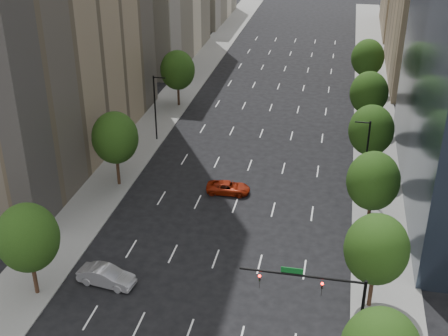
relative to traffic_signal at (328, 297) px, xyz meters
The scene contains 15 objects.
sidewalk_left 40.05m from the traffic_signal, 130.94° to the left, with size 6.00×200.00×0.15m, color slate.
sidewalk_right 30.84m from the traffic_signal, 80.59° to the left, with size 6.00×200.00×0.15m, color slate.
tree_right_1 6.96m from the traffic_signal, 59.96° to the left, with size 5.20×5.20×8.75m.
tree_right_2 18.34m from the traffic_signal, 79.09° to the left, with size 5.20×5.20×8.61m.
tree_right_3 30.21m from the traffic_signal, 83.40° to the left, with size 5.20×5.20×8.89m.
tree_right_4 44.14m from the traffic_signal, 85.49° to the left, with size 5.20×5.20×8.46m.
tree_right_5 60.11m from the traffic_signal, 86.69° to the left, with size 5.20×5.20×8.75m.
tree_left_0 24.62m from the traffic_signal, behind, with size 5.20×5.20×8.75m.
tree_left_1 32.96m from the traffic_signal, 138.11° to the left, with size 5.20×5.20×8.97m.
tree_left_2 53.91m from the traffic_signal, 117.07° to the left, with size 5.20×5.20×8.68m.
streetlight_rn 25.17m from the traffic_signal, 83.37° to the left, with size 1.70×0.20×9.00m.
streetlight_ln 42.42m from the traffic_signal, 124.40° to the left, with size 1.70×0.20×9.00m.
traffic_signal is the anchor object (origin of this frame).
car_silver 20.11m from the traffic_signal, 166.94° to the left, with size 1.79×5.13×1.69m, color #A6A5AB.
car_red_far 25.92m from the traffic_signal, 117.51° to the left, with size 2.26×4.89×1.36m, color #97210B.
Camera 1 is at (9.87, -4.72, 32.90)m, focal length 47.61 mm.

